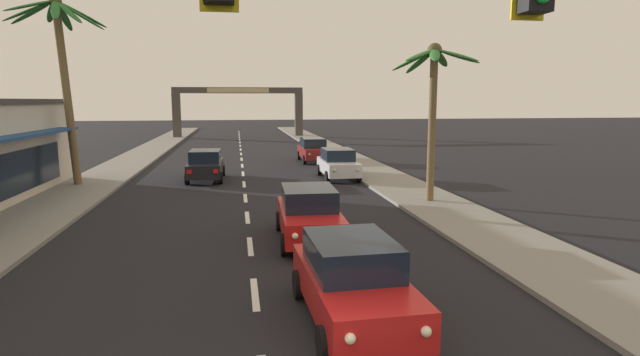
% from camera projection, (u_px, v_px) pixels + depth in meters
% --- Properties ---
extents(sidewalk_right, '(3.20, 110.00, 0.14)m').
position_uv_depth(sidewalk_right, '(390.00, 181.00, 27.25)').
color(sidewalk_right, gray).
rests_on(sidewalk_right, ground).
extents(sidewalk_left, '(3.20, 110.00, 0.14)m').
position_uv_depth(sidewalk_left, '(84.00, 189.00, 24.74)').
color(sidewalk_left, gray).
rests_on(sidewalk_left, ground).
extents(lane_markings, '(4.28, 86.91, 0.01)m').
position_uv_depth(lane_markings, '(253.00, 187.00, 25.70)').
color(lane_markings, silver).
rests_on(lane_markings, ground).
extents(traffic_signal_mast, '(10.96, 0.41, 7.12)m').
position_uv_depth(traffic_signal_mast, '(546.00, 34.00, 5.95)').
color(traffic_signal_mast, '#2D2D33').
rests_on(traffic_signal_mast, ground).
extents(sedan_lead_at_stop_bar, '(2.05, 4.49, 1.68)m').
position_uv_depth(sedan_lead_at_stop_bar, '(352.00, 280.00, 9.98)').
color(sedan_lead_at_stop_bar, red).
rests_on(sedan_lead_at_stop_bar, ground).
extents(sedan_third_in_queue, '(2.06, 4.49, 1.68)m').
position_uv_depth(sedan_third_in_queue, '(309.00, 214.00, 15.80)').
color(sedan_third_in_queue, red).
rests_on(sedan_third_in_queue, ground).
extents(sedan_oncoming_far, '(2.01, 4.48, 1.68)m').
position_uv_depth(sedan_oncoming_far, '(206.00, 165.00, 27.84)').
color(sedan_oncoming_far, black).
rests_on(sedan_oncoming_far, ground).
extents(sedan_parked_nearest_kerb, '(1.99, 4.47, 1.68)m').
position_uv_depth(sedan_parked_nearest_kerb, '(313.00, 150.00, 36.35)').
color(sedan_parked_nearest_kerb, maroon).
rests_on(sedan_parked_nearest_kerb, ground).
extents(sedan_parked_mid_kerb, '(1.96, 4.46, 1.68)m').
position_uv_depth(sedan_parked_mid_kerb, '(338.00, 163.00, 28.45)').
color(sedan_parked_mid_kerb, silver).
rests_on(sedan_parked_mid_kerb, ground).
extents(palm_left_third, '(4.58, 4.62, 9.43)m').
position_uv_depth(palm_left_third, '(61.00, 52.00, 24.77)').
color(palm_left_third, brown).
rests_on(palm_left_third, ground).
extents(palm_right_second, '(3.56, 3.51, 6.71)m').
position_uv_depth(palm_right_second, '(433.00, 86.00, 20.85)').
color(palm_right_second, brown).
rests_on(palm_right_second, ground).
extents(town_gateway_arch, '(15.26, 0.90, 5.90)m').
position_uv_depth(town_gateway_arch, '(239.00, 104.00, 59.83)').
color(town_gateway_arch, '#423D38').
rests_on(town_gateway_arch, ground).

